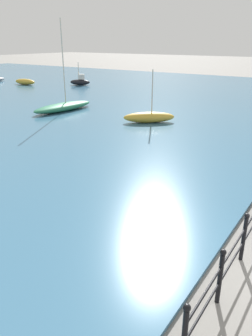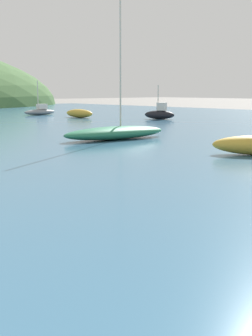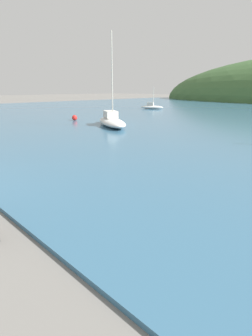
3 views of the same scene
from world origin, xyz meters
TOP-DOWN VIEW (x-y plane):
  - boat_mid_harbor at (-13.81, 26.58)m, footprint 2.92×2.01m
  - boat_twin_mast at (-5.83, 12.54)m, footprint 5.03×3.64m
  - mooring_buoy at (-10.43, 12.60)m, footprint 0.43×0.43m

SIDE VIEW (x-z plane):
  - mooring_buoy at x=-10.43m, z-range 0.10..0.53m
  - boat_mid_harbor at x=-13.81m, z-range -0.98..1.74m
  - boat_twin_mast at x=-5.83m, z-range -2.55..3.44m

